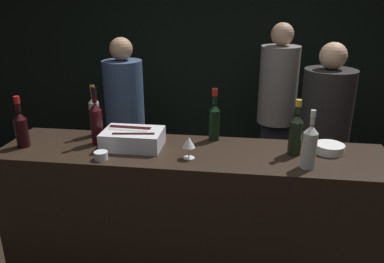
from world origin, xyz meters
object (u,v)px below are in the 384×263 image
Objects in this scene: red_wine_bottle_burgundy at (214,119)px; person_in_hoodie at (277,105)px; candle_votive at (101,156)px; champagne_bottle at (296,132)px; person_blond_tee at (323,134)px; wine_glass at (189,143)px; ice_bin_with_bottles at (132,138)px; rose_wine_bottle at (95,115)px; bowl_white at (329,148)px; person_grey_polo at (125,115)px; white_wine_bottle at (310,145)px; red_wine_bottle_tall at (21,127)px; red_wine_bottle_black_foil at (96,121)px.

person_in_hoodie reaches higher than red_wine_bottle_burgundy.
candle_votive is 0.23× the size of red_wine_bottle_burgundy.
person_blond_tee reaches higher than champagne_bottle.
ice_bin_with_bottles is at bearing 161.11° from wine_glass.
red_wine_bottle_burgundy is at bearing 21.02° from ice_bin_with_bottles.
rose_wine_bottle is at bearing 114.94° from candle_votive.
rose_wine_bottle is 1.84m from person_blond_tee.
bowl_white is 1.99m from person_grey_polo.
candle_votive is (-1.36, -0.29, -0.00)m from bowl_white.
ice_bin_with_bottles is at bearing 91.26° from person_in_hoodie.
wine_glass is 0.76m from rose_wine_bottle.
candle_votive is 1.20m from white_wine_bottle.
person_in_hoodie is at bearing 62.82° from person_blond_tee.
candle_votive is at bearing -167.85° from bowl_white.
candle_votive is 1.43m from person_grey_polo.
red_wine_bottle_burgundy reaches higher than wine_glass.
person_grey_polo is (0.27, 1.25, -0.30)m from red_wine_bottle_tall.
wine_glass is at bearing -110.78° from red_wine_bottle_burgundy.
red_wine_bottle_tall reaches higher than ice_bin_with_bottles.
red_wine_bottle_tall is 1.71m from champagne_bottle.
candle_votive is 0.30m from red_wine_bottle_black_foil.
rose_wine_bottle is (-1.32, 0.15, 0.01)m from champagne_bottle.
person_in_hoodie reaches higher than person_grey_polo.
champagne_bottle is (1.71, 0.11, 0.01)m from red_wine_bottle_tall.
bowl_white is 0.83m from person_blond_tee.
person_blond_tee reaches higher than red_wine_bottle_burgundy.
bowl_white is at bearing 155.81° from person_grey_polo.
red_wine_bottle_burgundy is (-0.73, 0.12, 0.12)m from bowl_white.
red_wine_bottle_tall is at bearing -166.11° from red_wine_bottle_black_foil.
white_wine_bottle is (1.20, 0.05, 0.11)m from candle_votive.
wine_glass is 0.08× the size of person_blond_tee.
white_wine_bottle is (0.68, -0.04, 0.04)m from wine_glass.
champagne_bottle is (-0.22, -0.06, 0.11)m from bowl_white.
person_in_hoodie is 1.07× the size of person_grey_polo.
champagne_bottle is (1.14, 0.24, 0.12)m from candle_votive.
person_in_hoodie is at bearing -160.05° from person_grey_polo.
person_in_hoodie is (-0.21, 1.37, -0.12)m from bowl_white.
person_blond_tee is (0.13, 0.79, -0.19)m from bowl_white.
candle_votive is at bearing -177.56° from white_wine_bottle.
red_wine_bottle_black_foil is 0.23× the size of person_blond_tee.
rose_wine_bottle is (-0.07, 0.15, -0.00)m from red_wine_bottle_black_foil.
red_wine_bottle_black_foil is at bearing -167.03° from red_wine_bottle_burgundy.
rose_wine_bottle is (-0.18, 0.39, 0.12)m from candle_votive.
wine_glass is 0.36× the size of red_wine_bottle_black_foil.
person_blond_tee is 1.81m from person_grey_polo.
ice_bin_with_bottles is 0.23× the size of person_grey_polo.
person_blond_tee is at bearing 80.51° from bowl_white.
red_wine_bottle_tall is at bearing -145.83° from rose_wine_bottle.
person_in_hoodie reaches higher than person_blond_tee.
candle_votive is (-0.13, -0.22, -0.04)m from ice_bin_with_bottles.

